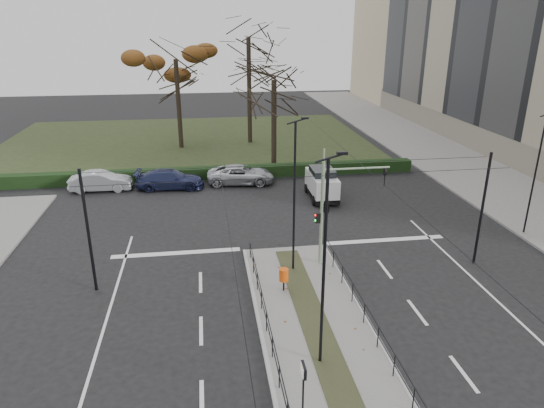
{
  "coord_description": "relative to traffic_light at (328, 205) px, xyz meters",
  "views": [
    {
      "loc": [
        -4.2,
        -19.09,
        11.93
      ],
      "look_at": [
        -0.63,
        5.71,
        2.49
      ],
      "focal_mm": 32.0,
      "sensor_mm": 36.0,
      "label": 1
    }
  ],
  "objects": [
    {
      "name": "white_van",
      "position": [
        2.2,
        10.0,
        -2.15
      ],
      "size": [
        1.93,
        4.08,
        2.22
      ],
      "color": "silver",
      "rests_on": "ground"
    },
    {
      "name": "ground",
      "position": [
        -1.82,
        -2.95,
        -3.32
      ],
      "size": [
        140.0,
        140.0,
        0.0
      ],
      "primitive_type": "plane",
      "color": "black",
      "rests_on": "ground"
    },
    {
      "name": "info_panel",
      "position": [
        -3.32,
        -10.17,
        -1.66
      ],
      "size": [
        0.11,
        0.5,
        1.93
      ],
      "color": "black",
      "rests_on": "median_island"
    },
    {
      "name": "sidewalk_east",
      "position": [
        16.18,
        19.05,
        -3.25
      ],
      "size": [
        8.0,
        90.0,
        0.14
      ],
      "primitive_type": "cube",
      "color": "#615F5C",
      "rests_on": "ground"
    },
    {
      "name": "parked_car_fourth",
      "position": [
        -3.26,
        14.23,
        -2.6
      ],
      "size": [
        5.43,
        2.96,
        1.44
      ],
      "primitive_type": "imported",
      "rotation": [
        0.0,
        0.0,
        1.46
      ],
      "color": "#AFB2B7",
      "rests_on": "ground"
    },
    {
      "name": "median_island",
      "position": [
        -1.82,
        -5.45,
        -3.25
      ],
      "size": [
        4.4,
        15.0,
        0.14
      ],
      "primitive_type": "cube",
      "color": "#615F5C",
      "rests_on": "ground"
    },
    {
      "name": "bare_tree_center",
      "position": [
        -1.19,
        27.73,
        6.44
      ],
      "size": [
        7.16,
        7.16,
        13.85
      ],
      "color": "black",
      "rests_on": "park"
    },
    {
      "name": "park",
      "position": [
        -7.82,
        29.05,
        -3.27
      ],
      "size": [
        38.0,
        26.0,
        0.1
      ],
      "primitive_type": "cube",
      "color": "#243118",
      "rests_on": "ground"
    },
    {
      "name": "streetlamp_median_near",
      "position": [
        -2.13,
        -7.69,
        0.87
      ],
      "size": [
        0.67,
        0.14,
        7.96
      ],
      "color": "black",
      "rests_on": "median_island"
    },
    {
      "name": "parked_car_second",
      "position": [
        -13.81,
        13.98,
        -2.57
      ],
      "size": [
        4.53,
        1.58,
        1.49
      ],
      "primitive_type": "imported",
      "rotation": [
        0.0,
        0.0,
        1.57
      ],
      "color": "#AFB2B7",
      "rests_on": "ground"
    },
    {
      "name": "catenary",
      "position": [
        -1.82,
        -1.34,
        0.1
      ],
      "size": [
        20.0,
        34.0,
        6.0
      ],
      "color": "black",
      "rests_on": "ground"
    },
    {
      "name": "bare_tree_near",
      "position": [
        -0.11,
        17.87,
        3.64
      ],
      "size": [
        6.81,
        6.81,
        9.85
      ],
      "color": "black",
      "rests_on": "park"
    },
    {
      "name": "streetlamp_sidewalk",
      "position": [
        12.7,
        2.06,
        0.49
      ],
      "size": [
        0.6,
        0.12,
        7.21
      ],
      "color": "black",
      "rests_on": "sidewalk_east"
    },
    {
      "name": "traffic_light",
      "position": [
        0.0,
        0.0,
        0.0
      ],
      "size": [
        3.71,
        2.13,
        5.46
      ],
      "color": "gray",
      "rests_on": "median_island"
    },
    {
      "name": "litter_bin",
      "position": [
        -2.65,
        -2.51,
        -2.38
      ],
      "size": [
        0.44,
        0.44,
        1.11
      ],
      "color": "black",
      "rests_on": "median_island"
    },
    {
      "name": "streetlamp_median_far",
      "position": [
        -1.81,
        -0.48,
        0.75
      ],
      "size": [
        0.65,
        0.13,
        7.73
      ],
      "color": "black",
      "rests_on": "median_island"
    },
    {
      "name": "parked_car_third",
      "position": [
        -8.7,
        13.76,
        -2.58
      ],
      "size": [
        5.2,
        2.37,
        1.48
      ],
      "primitive_type": "imported",
      "rotation": [
        0.0,
        0.0,
        1.51
      ],
      "color": "#20264B",
      "rests_on": "ground"
    },
    {
      "name": "median_railing",
      "position": [
        -1.82,
        -5.55,
        -2.34
      ],
      "size": [
        4.14,
        13.24,
        0.92
      ],
      "color": "black",
      "rests_on": "median_island"
    },
    {
      "name": "hedge",
      "position": [
        -7.82,
        15.65,
        -2.82
      ],
      "size": [
        38.0,
        1.0,
        1.0
      ],
      "primitive_type": "cube",
      "color": "black",
      "rests_on": "ground"
    },
    {
      "name": "rust_tree",
      "position": [
        -8.27,
        26.47,
        5.29
      ],
      "size": [
        8.75,
        8.75,
        11.2
      ],
      "color": "black",
      "rests_on": "park"
    }
  ]
}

